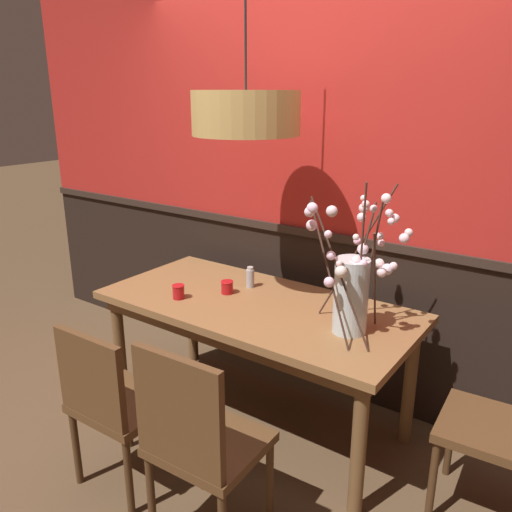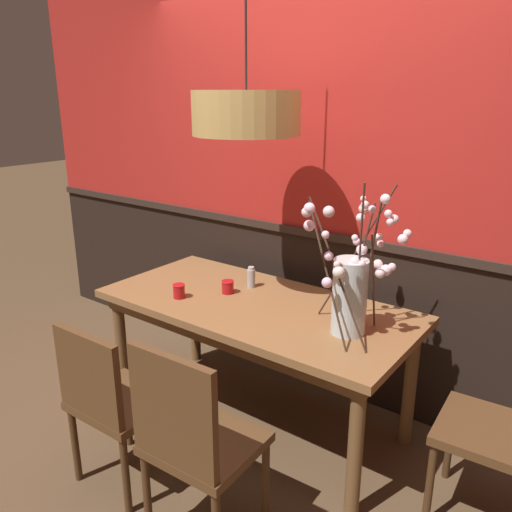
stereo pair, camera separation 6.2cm
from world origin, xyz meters
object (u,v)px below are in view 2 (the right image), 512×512
condiment_bottle (251,278)px  pendant_lamp (246,113)px  chair_head_east_end (508,428)px  candle_holder_nearer_center (179,291)px  chair_near_side_left (111,398)px  chair_far_side_left (293,288)px  dining_table (256,317)px  vase_with_blossoms (351,290)px  candle_holder_nearer_edge (228,287)px  chair_near_side_right (193,437)px

condiment_bottle → pendant_lamp: (0.09, -0.15, 0.97)m
chair_head_east_end → candle_holder_nearer_center: 1.79m
chair_near_side_left → candle_holder_nearer_center: 0.73m
chair_far_side_left → dining_table: bearing=-71.1°
condiment_bottle → pendant_lamp: size_ratio=0.11×
vase_with_blossoms → candle_holder_nearer_center: vase_with_blossoms is taller
candle_holder_nearer_edge → chair_near_side_right: bearing=-58.5°
chair_near_side_right → pendant_lamp: bearing=114.3°
chair_far_side_left → condiment_bottle: size_ratio=7.07×
chair_far_side_left → vase_with_blossoms: 1.35m
dining_table → vase_with_blossoms: bearing=-3.2°
chair_far_side_left → chair_near_side_left: chair_far_side_left is taller
chair_head_east_end → condiment_bottle: condiment_bottle is taller
chair_head_east_end → pendant_lamp: size_ratio=0.79×
chair_near_side_right → condiment_bottle: bearing=115.1°
vase_with_blossoms → candle_holder_nearer_edge: 0.84m
chair_near_side_right → pendant_lamp: pendant_lamp is taller
pendant_lamp → chair_near_side_left: bearing=-100.4°
dining_table → candle_holder_nearer_center: (-0.40, -0.21, 0.13)m
chair_head_east_end → candle_holder_nearer_edge: bearing=-179.7°
candle_holder_nearer_center → condiment_bottle: size_ratio=0.64×
chair_near_side_right → candle_holder_nearer_edge: bearing=121.5°
chair_near_side_left → chair_head_east_end: (1.59, 0.88, 0.01)m
chair_far_side_left → candle_holder_nearer_center: chair_far_side_left is taller
vase_with_blossoms → condiment_bottle: (-0.77, 0.21, -0.17)m
chair_far_side_left → chair_near_side_right: 1.84m
dining_table → chair_near_side_right: 0.94m
chair_near_side_right → vase_with_blossoms: vase_with_blossoms is taller
chair_near_side_right → chair_far_side_left: bearing=109.6°
chair_head_east_end → chair_far_side_left: bearing=153.1°
chair_near_side_right → candle_holder_nearer_edge: (-0.54, 0.89, 0.27)m
chair_far_side_left → pendant_lamp: (0.21, -0.83, 1.29)m
candle_holder_nearer_center → candle_holder_nearer_edge: 0.29m
pendant_lamp → chair_near_side_right: bearing=-65.7°
candle_holder_nearer_center → chair_head_east_end: bearing=7.6°
chair_head_east_end → candle_holder_nearer_edge: size_ratio=11.52×
dining_table → chair_far_side_left: bearing=108.9°
chair_near_side_right → candle_holder_nearer_edge: size_ratio=12.49×
chair_near_side_right → candle_holder_nearer_center: size_ratio=11.63×
candle_holder_nearer_center → candle_holder_nearer_edge: bearing=51.6°
chair_far_side_left → candle_holder_nearer_edge: bearing=-85.0°
chair_near_side_right → condiment_bottle: 1.19m
chair_near_side_left → pendant_lamp: size_ratio=0.78×
candle_holder_nearer_center → condiment_bottle: bearing=59.5°
chair_near_side_left → candle_holder_nearer_edge: (0.02, 0.87, 0.31)m
vase_with_blossoms → condiment_bottle: bearing=164.4°
vase_with_blossoms → chair_near_side_left: bearing=-135.8°
chair_far_side_left → candle_holder_nearer_center: 1.11m
chair_head_east_end → vase_with_blossoms: bearing=-175.5°
dining_table → pendant_lamp: size_ratio=1.58×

